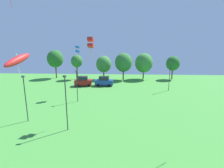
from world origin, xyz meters
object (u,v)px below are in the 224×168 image
Objects in this scene: parked_car_leftmost at (83,81)px; treeline_tree_4 at (144,63)px; light_post_0 at (25,96)px; light_post_3 at (170,75)px; light_post_1 at (66,100)px; light_post_2 at (77,84)px; kite_flying_1 at (91,43)px; kite_flying_6 at (18,60)px; treeline_tree_3 at (123,62)px; kite_flying_8 at (78,49)px; treeline_tree_2 at (104,64)px; treeline_tree_1 at (77,61)px; parked_car_second_from_left at (104,81)px; treeline_tree_5 at (173,64)px; treeline_tree_0 at (55,59)px.

treeline_tree_4 reaches higher than parked_car_leftmost.
light_post_3 is (22.87, 16.58, 0.02)m from light_post_0.
light_post_1 is 1.19× the size of light_post_2.
treeline_tree_4 is at bearing 55.76° from light_post_2.
kite_flying_1 is 22.04m from light_post_3.
kite_flying_6 reaches higher than light_post_2.
treeline_tree_4 is at bearing 67.70° from light_post_1.
kite_flying_1 is at bearing -99.84° from treeline_tree_3.
light_post_0 is at bearing -109.16° from kite_flying_8.
kite_flying_6 reaches higher than light_post_0.
light_post_0 is at bearing -119.55° from light_post_2.
treeline_tree_2 reaches higher than parked_car_leftmost.
treeline_tree_1 is at bearing 90.38° from light_post_0.
parked_car_second_from_left is at bearing 90.50° from kite_flying_1.
parked_car_second_from_left is 0.66× the size of light_post_1.
treeline_tree_1 is 0.94× the size of treeline_tree_4.
treeline_tree_3 is at bearing -173.10° from treeline_tree_5.
light_post_3 reaches higher than parked_car_leftmost.
parked_car_second_from_left is 8.50m from treeline_tree_2.
treeline_tree_1 is 1.05× the size of treeline_tree_5.
kite_flying_8 is 15.26m from light_post_1.
parked_car_leftmost is (2.13, 22.42, -7.17)m from kite_flying_6.
treeline_tree_5 is (27.34, 1.34, -0.64)m from treeline_tree_1.
treeline_tree_5 reaches higher than parked_car_second_from_left.
kite_flying_1 is 0.43× the size of treeline_tree_2.
kite_flying_6 is 0.52× the size of treeline_tree_3.
treeline_tree_3 reaches higher than light_post_2.
treeline_tree_4 reaches higher than light_post_3.
light_post_0 is 0.74× the size of treeline_tree_0.
treeline_tree_3 is at bearing 66.74° from light_post_2.
light_post_3 is at bearing 35.95° from light_post_0.
treeline_tree_5 is at bearing -0.09° from treeline_tree_0.
light_post_3 is at bearing 24.54° from light_post_2.
treeline_tree_0 is at bearing 149.69° from parked_car_second_from_left.
kite_flying_8 is 0.40× the size of treeline_tree_3.
treeline_tree_2 is (14.36, -1.39, -1.33)m from treeline_tree_0.
parked_car_leftmost is 0.61× the size of treeline_tree_1.
treeline_tree_0 is 1.23× the size of treeline_tree_2.
treeline_tree_5 is (22.46, 21.15, 1.33)m from light_post_2.
treeline_tree_3 is at bearing 131.33° from light_post_3.
light_post_1 is 1.07× the size of light_post_3.
light_post_0 is at bearing -144.05° from light_post_3.
light_post_2 is 0.75× the size of treeline_tree_4.
kite_flying_6 is at bearing -101.70° from treeline_tree_2.
kite_flying_6 is 0.59× the size of light_post_1.
kite_flying_6 reaches higher than parked_car_second_from_left.
parked_car_leftmost is 0.65× the size of treeline_tree_5.
kite_flying_6 is 12.55m from light_post_2.
light_post_2 is 25.23m from treeline_tree_4.
kite_flying_6 is at bearing -152.23° from kite_flying_1.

